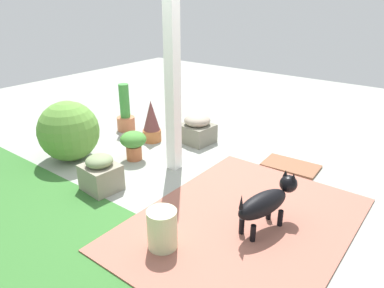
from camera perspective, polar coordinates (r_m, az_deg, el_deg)
ground_plane at (r=4.36m, az=-0.28°, el=-4.79°), size 12.00×12.00×0.00m
brick_path at (r=3.52m, az=8.05°, el=-12.30°), size 1.80×2.40×0.02m
porch_pillar at (r=4.14m, az=-3.10°, el=10.04°), size 0.14×0.14×2.21m
stone_planter_nearest at (r=5.20m, az=0.83°, el=2.41°), size 0.48×0.44×0.42m
stone_planter_far at (r=4.07m, az=-14.31°, el=-4.58°), size 0.41×0.39×0.42m
round_shrub at (r=4.86m, az=-19.00°, el=1.96°), size 0.78×0.78×0.78m
terracotta_pot_spiky at (r=5.24m, az=-6.46°, el=3.49°), size 0.27×0.27×0.61m
terracotta_pot_tall at (r=5.74m, az=-10.54°, el=4.69°), size 0.28×0.28×0.74m
terracotta_pot_broad at (r=4.70m, az=-9.29°, el=0.21°), size 0.34×0.34×0.38m
dog at (r=3.34m, az=11.80°, el=-8.97°), size 0.34×0.73×0.50m
ceramic_urn at (r=3.11m, az=-4.75°, el=-13.43°), size 0.26×0.26×0.37m
doormat at (r=4.69m, az=15.43°, el=-3.35°), size 0.69×0.44×0.03m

